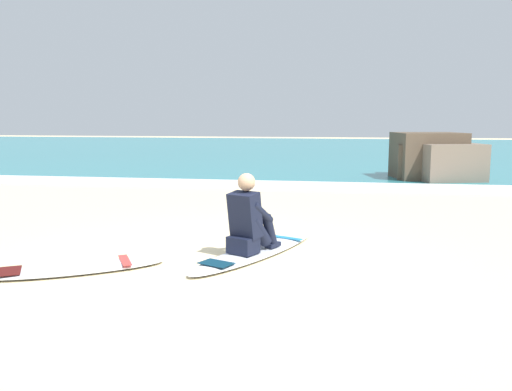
% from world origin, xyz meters
% --- Properties ---
extents(ground_plane, '(80.00, 80.00, 0.00)m').
position_xyz_m(ground_plane, '(0.00, 0.00, 0.00)').
color(ground_plane, beige).
extents(sea, '(80.00, 28.00, 0.10)m').
position_xyz_m(sea, '(0.00, 20.61, 0.05)').
color(sea, teal).
rests_on(sea, ground).
extents(breaking_foam, '(80.00, 0.90, 0.11)m').
position_xyz_m(breaking_foam, '(0.00, 6.91, 0.06)').
color(breaking_foam, white).
rests_on(breaking_foam, ground).
extents(surfboard_main, '(1.51, 2.52, 0.08)m').
position_xyz_m(surfboard_main, '(0.42, 0.64, 0.04)').
color(surfboard_main, silver).
rests_on(surfboard_main, ground).
extents(surfer_seated, '(0.60, 0.77, 0.95)m').
position_xyz_m(surfer_seated, '(0.36, 0.49, 0.44)').
color(surfer_seated, black).
rests_on(surfer_seated, surfboard_main).
extents(surfboard_spare_near, '(1.98, 1.46, 0.08)m').
position_xyz_m(surfboard_spare_near, '(-1.44, -0.43, 0.04)').
color(surfboard_spare_near, silver).
rests_on(surfboard_spare_near, ground).
extents(rock_outcrop_distant, '(2.31, 2.27, 1.28)m').
position_xyz_m(rock_outcrop_distant, '(3.73, 8.68, 0.52)').
color(rock_outcrop_distant, '#756656').
rests_on(rock_outcrop_distant, ground).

